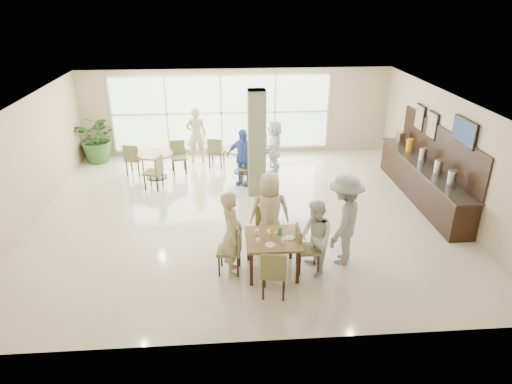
{
  "coord_description": "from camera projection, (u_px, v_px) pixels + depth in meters",
  "views": [
    {
      "loc": [
        -0.47,
        -10.09,
        5.09
      ],
      "look_at": [
        0.2,
        -1.2,
        1.1
      ],
      "focal_mm": 32.0,
      "sensor_mm": 36.0,
      "label": 1
    }
  ],
  "objects": [
    {
      "name": "round_table_left",
      "position": [
        155.0,
        159.0,
        13.21
      ],
      "size": [
        1.06,
        1.06,
        0.75
      ],
      "color": "brown",
      "rests_on": "ground"
    },
    {
      "name": "teen_standing",
      "position": [
        344.0,
        219.0,
        8.97
      ],
      "size": [
        1.22,
        1.4,
        1.88
      ],
      "primitive_type": "imported",
      "rotation": [
        0.0,
        0.0,
        -2.11
      ],
      "color": "#99999C",
      "rests_on": "ground"
    },
    {
      "name": "teen_far",
      "position": [
        270.0,
        212.0,
        9.43
      ],
      "size": [
        0.85,
        0.47,
        1.73
      ],
      "primitive_type": "imported",
      "rotation": [
        0.0,
        0.0,
        3.13
      ],
      "color": "tan",
      "rests_on": "ground"
    },
    {
      "name": "chairs_table_left",
      "position": [
        155.0,
        163.0,
        13.2
      ],
      "size": [
        1.84,
        1.71,
        0.95
      ],
      "color": "brown",
      "rests_on": "ground"
    },
    {
      "name": "main_table",
      "position": [
        272.0,
        242.0,
        8.71
      ],
      "size": [
        1.03,
        1.03,
        0.75
      ],
      "color": "brown",
      "rests_on": "ground"
    },
    {
      "name": "adult_b",
      "position": [
        274.0,
        146.0,
        13.67
      ],
      "size": [
        0.99,
        1.56,
        1.55
      ],
      "primitive_type": "imported",
      "rotation": [
        0.0,
        0.0,
        -1.84
      ],
      "color": "white",
      "rests_on": "ground"
    },
    {
      "name": "ground",
      "position": [
        244.0,
        213.0,
        11.3
      ],
      "size": [
        10.0,
        10.0,
        0.0
      ],
      "primitive_type": "plane",
      "color": "beige",
      "rests_on": "ground"
    },
    {
      "name": "room_shell",
      "position": [
        244.0,
        148.0,
        10.6
      ],
      "size": [
        10.0,
        10.0,
        10.0
      ],
      "color": "white",
      "rests_on": "ground"
    },
    {
      "name": "window_bank",
      "position": [
        221.0,
        113.0,
        14.75
      ],
      "size": [
        7.0,
        0.04,
        7.0
      ],
      "color": "silver",
      "rests_on": "ground"
    },
    {
      "name": "wall_tv",
      "position": [
        464.0,
        132.0,
        10.21
      ],
      "size": [
        0.06,
        1.0,
        0.58
      ],
      "color": "black",
      "rests_on": "ground"
    },
    {
      "name": "adult_standing",
      "position": [
        196.0,
        135.0,
        14.27
      ],
      "size": [
        0.67,
        0.46,
        1.78
      ],
      "primitive_type": "imported",
      "rotation": [
        0.0,
        0.0,
        3.2
      ],
      "color": "tan",
      "rests_on": "ground"
    },
    {
      "name": "round_table_right",
      "position": [
        243.0,
        153.0,
        13.61
      ],
      "size": [
        1.15,
        1.15,
        0.75
      ],
      "color": "brown",
      "rests_on": "ground"
    },
    {
      "name": "framed_art_a",
      "position": [
        432.0,
        125.0,
        11.79
      ],
      "size": [
        0.05,
        0.55,
        0.7
      ],
      "color": "black",
      "rests_on": "ground"
    },
    {
      "name": "framed_art_b",
      "position": [
        420.0,
        117.0,
        12.52
      ],
      "size": [
        0.05,
        0.55,
        0.7
      ],
      "color": "black",
      "rests_on": "ground"
    },
    {
      "name": "column",
      "position": [
        257.0,
        144.0,
        11.85
      ],
      "size": [
        0.45,
        0.45,
        2.8
      ],
      "primitive_type": "cube",
      "color": "#6C724F",
      "rests_on": "ground"
    },
    {
      "name": "chairs_table_right",
      "position": [
        242.0,
        156.0,
        13.69
      ],
      "size": [
        2.02,
        1.93,
        0.95
      ],
      "color": "brown",
      "rests_on": "ground"
    },
    {
      "name": "potted_plant",
      "position": [
        98.0,
        138.0,
        14.35
      ],
      "size": [
        1.71,
        1.71,
        1.57
      ],
      "primitive_type": "imported",
      "rotation": [
        0.0,
        0.0,
        -0.24
      ],
      "color": "#356127",
      "rests_on": "ground"
    },
    {
      "name": "teen_left",
      "position": [
        232.0,
        234.0,
        8.62
      ],
      "size": [
        0.42,
        0.63,
        1.7
      ],
      "primitive_type": "imported",
      "rotation": [
        0.0,
        0.0,
        1.58
      ],
      "color": "tan",
      "rests_on": "ground"
    },
    {
      "name": "teen_right",
      "position": [
        315.0,
        238.0,
        8.65
      ],
      "size": [
        0.7,
        0.83,
        1.51
      ],
      "primitive_type": "imported",
      "rotation": [
        0.0,
        0.0,
        -1.38
      ],
      "color": "white",
      "rests_on": "ground"
    },
    {
      "name": "chairs_main_table",
      "position": [
        269.0,
        250.0,
        8.81
      ],
      "size": [
        2.0,
        2.02,
        0.95
      ],
      "color": "brown",
      "rests_on": "ground"
    },
    {
      "name": "adult_a",
      "position": [
        243.0,
        157.0,
        12.64
      ],
      "size": [
        1.08,
        0.88,
        1.62
      ],
      "primitive_type": "imported",
      "rotation": [
        0.0,
        0.0,
        -0.42
      ],
      "color": "#4569CF",
      "rests_on": "ground"
    },
    {
      "name": "buffet_counter",
      "position": [
        423.0,
        179.0,
        11.86
      ],
      "size": [
        0.64,
        4.7,
        1.95
      ],
      "color": "black",
      "rests_on": "ground"
    },
    {
      "name": "tabletop_clutter",
      "position": [
        272.0,
        236.0,
        8.63
      ],
      "size": [
        0.76,
        0.72,
        0.21
      ],
      "color": "white",
      "rests_on": "main_table"
    }
  ]
}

